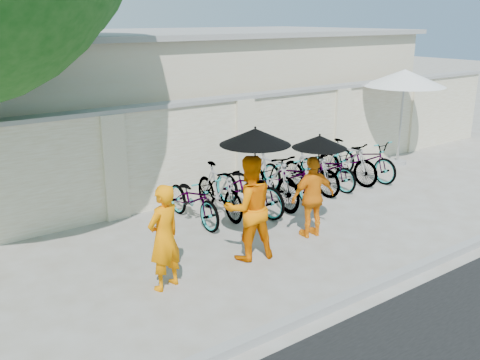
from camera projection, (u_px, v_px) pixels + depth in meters
ground at (258, 261)px, 8.41m from camera, size 80.00×80.00×0.00m
kerb at (338, 302)px, 7.08m from camera, size 40.00×0.16×0.12m
compound_wall at (202, 151)px, 11.14m from camera, size 20.00×0.30×2.00m
building_behind at (157, 97)px, 14.46m from camera, size 14.00×6.00×3.20m
monk_left at (164, 237)px, 7.38m from camera, size 0.64×0.51×1.53m
monk_center at (249, 208)px, 8.30m from camera, size 0.95×0.81×1.68m
parasol_center at (255, 137)px, 7.93m from camera, size 1.08×1.08×1.15m
monk_right at (313, 197)px, 9.18m from camera, size 0.89×0.48×1.43m
parasol_right at (319, 142)px, 8.84m from camera, size 0.92×0.92×0.99m
patio_umbrella at (404, 79)px, 13.31m from camera, size 2.60×2.60×2.43m
bike_0 at (193, 199)px, 9.87m from camera, size 0.62×1.74×0.91m
bike_1 at (219, 190)px, 10.21m from camera, size 0.58×1.71×1.01m
bike_2 at (249, 187)px, 10.42m from camera, size 0.89×1.98×1.01m
bike_3 at (271, 178)px, 10.76m from camera, size 0.70×1.94×1.14m
bike_4 at (290, 176)px, 11.19m from camera, size 0.70×1.86×0.97m
bike_5 at (310, 171)px, 11.53m from camera, size 0.63×1.66×0.97m
bike_6 at (327, 168)px, 11.93m from camera, size 0.64×1.70×0.88m
bike_7 at (347, 162)px, 12.23m from camera, size 0.68×1.71×1.00m
bike_8 at (365, 159)px, 12.56m from camera, size 0.71×1.84×0.95m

